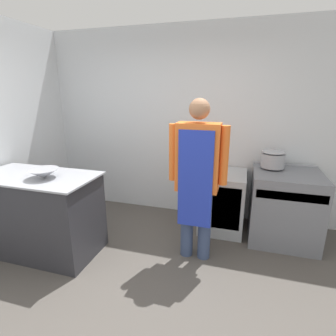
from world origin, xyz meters
name	(u,v)px	position (x,y,z in m)	size (l,w,h in m)	color
ground_plane	(116,307)	(0.00, 0.00, 0.00)	(14.00, 14.00, 0.00)	#4C4742
wall_back	(177,125)	(0.00, 2.09, 1.35)	(8.00, 0.05, 2.70)	silver
wall_left	(8,129)	(-1.98, 1.00, 1.35)	(0.05, 8.00, 2.70)	silver
prep_counter	(41,214)	(-1.22, 0.56, 0.47)	(1.36, 0.71, 0.93)	#2D2D33
stove	(284,206)	(1.50, 1.63, 0.44)	(0.80, 0.76, 0.90)	slate
fridge_unit	(222,201)	(0.74, 1.70, 0.40)	(0.57, 0.68, 0.79)	#A8ADB2
person_cook	(197,173)	(0.52, 0.94, 1.00)	(0.62, 0.24, 1.76)	#38476B
mixing_bowl	(44,174)	(-1.06, 0.51, 0.98)	(0.32, 0.32, 0.10)	#9EA0A8
stock_pot	(273,159)	(1.32, 1.77, 1.01)	(0.28, 0.28, 0.22)	#9EA0A8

